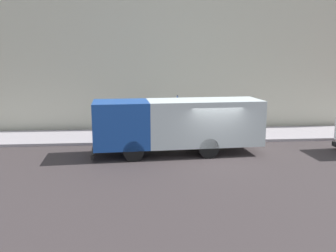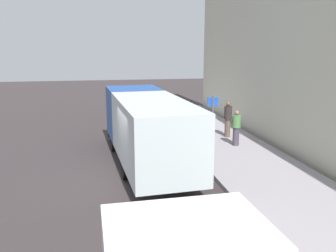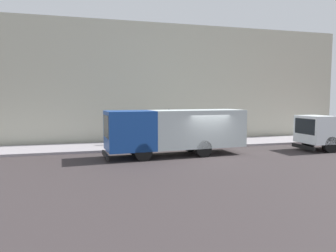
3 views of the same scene
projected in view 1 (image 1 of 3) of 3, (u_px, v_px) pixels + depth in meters
The scene contains 7 objects.
ground at pixel (216, 157), 17.83m from camera, with size 80.00×80.00×0.00m, color #352E2F.
sidewalk at pixel (199, 135), 22.63m from camera, with size 3.84×30.00×0.15m, color #979096.
building_facade at pixel (194, 60), 24.13m from camera, with size 0.50×30.00×9.38m, color #BCBAA4.
large_utility_truck at pixel (177, 123), 18.22m from camera, with size 2.89×8.68×2.76m.
pedestrian_walking at pixel (120, 119), 22.52m from camera, with size 0.52×0.52×1.80m.
pedestrian_standing at pixel (146, 120), 22.49m from camera, with size 0.50×0.50×1.64m.
street_sign_post at pixel (177, 113), 20.81m from camera, with size 0.44×0.08×2.60m.
Camera 1 is at (-16.96, 3.82, 4.88)m, focal length 38.49 mm.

